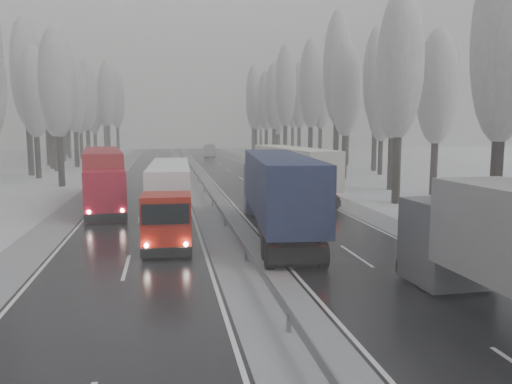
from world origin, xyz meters
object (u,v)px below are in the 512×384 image
object	(u,v)px
truck_blue_box	(276,188)
truck_red_white	(170,191)
box_truck_distant	(210,150)
truck_cream_box	(289,168)
truck_red_red	(103,174)

from	to	relation	value
truck_blue_box	truck_red_white	size ratio (longest dim) A/B	1.20
truck_blue_box	box_truck_distant	size ratio (longest dim) A/B	2.49
truck_red_white	truck_cream_box	bearing A→B (deg)	48.78
truck_blue_box	truck_red_white	xyz separation A→B (m)	(-5.93, 3.08, -0.43)
truck_red_red	truck_cream_box	bearing A→B (deg)	-1.04
truck_blue_box	truck_red_white	world-z (taller)	truck_blue_box
truck_cream_box	truck_red_white	distance (m)	14.83
box_truck_distant	truck_red_red	distance (m)	63.38
truck_red_white	truck_red_red	xyz separation A→B (m)	(-4.95, 9.16, 0.29)
truck_cream_box	box_truck_distant	bearing A→B (deg)	85.58
truck_red_white	truck_red_red	world-z (taller)	truck_red_red
box_truck_distant	truck_red_red	size ratio (longest dim) A/B	0.43
truck_red_white	box_truck_distant	bearing A→B (deg)	84.86
box_truck_distant	truck_red_white	world-z (taller)	truck_red_white
box_truck_distant	truck_cream_box	bearing A→B (deg)	-81.77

